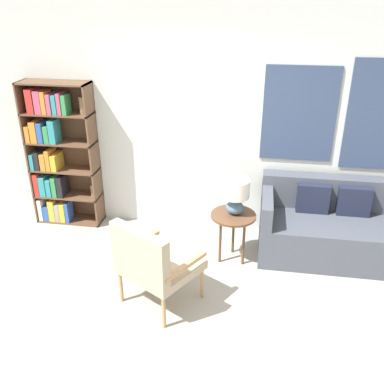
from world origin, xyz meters
TOP-DOWN VIEW (x-y plane):
  - ground_plane at (0.00, 0.00)m, footprint 14.00×14.00m
  - wall_back at (0.06, 2.03)m, footprint 6.40×0.08m
  - bookshelf at (-1.78, 1.84)m, footprint 0.85×0.30m
  - armchair at (-0.19, 0.36)m, footprint 0.88×0.87m
  - couch at (1.59, 1.59)m, footprint 1.60×0.83m
  - side_table at (0.50, 1.27)m, footprint 0.49×0.49m
  - table_lamp at (0.51, 1.30)m, footprint 0.30×0.30m

SIDE VIEW (x-z plane):
  - ground_plane at x=0.00m, z-range 0.00..0.00m
  - couch at x=1.59m, z-range -0.09..0.76m
  - side_table at x=0.50m, z-range 0.22..0.80m
  - armchair at x=-0.19m, z-range 0.06..0.96m
  - table_lamp at x=0.51m, z-range 0.62..1.03m
  - bookshelf at x=-1.78m, z-range -0.01..1.81m
  - wall_back at x=0.06m, z-range 0.01..2.71m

